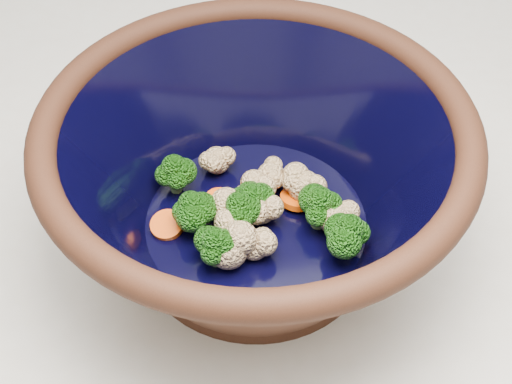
# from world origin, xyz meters

# --- Properties ---
(mixing_bowl) EXTENTS (0.45, 0.45, 0.16)m
(mixing_bowl) POSITION_xyz_m (-0.11, -0.02, 0.99)
(mixing_bowl) COLOR black
(mixing_bowl) RESTS_ON counter
(vegetable_pile) EXTENTS (0.18, 0.16, 0.05)m
(vegetable_pile) POSITION_xyz_m (-0.11, -0.03, 0.96)
(vegetable_pile) COLOR #608442
(vegetable_pile) RESTS_ON mixing_bowl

